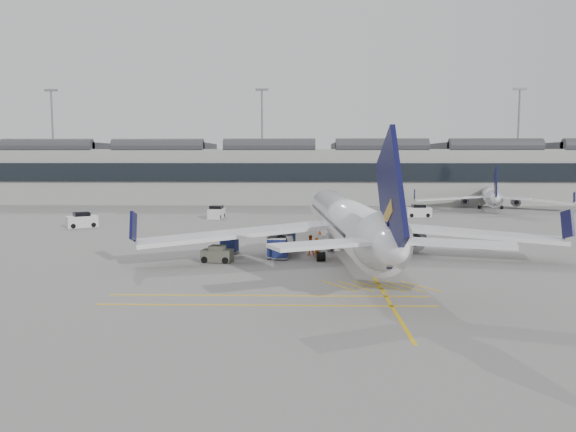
{
  "coord_description": "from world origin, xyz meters",
  "views": [
    {
      "loc": [
        4.2,
        -47.57,
        9.45
      ],
      "look_at": [
        3.01,
        4.26,
        4.0
      ],
      "focal_mm": 35.0,
      "sensor_mm": 36.0,
      "label": 1
    }
  ],
  "objects_px": {
    "airliner_main": "(348,222)",
    "belt_loader": "(343,243)",
    "ramp_agent_a": "(317,248)",
    "ramp_agent_b": "(310,245)",
    "baggage_cart_a": "(277,247)",
    "pushback_tug": "(217,255)"
  },
  "relations": [
    {
      "from": "airliner_main",
      "to": "belt_loader",
      "type": "xyz_separation_m",
      "value": [
        -0.04,
        4.7,
        -2.76
      ]
    },
    {
      "from": "ramp_agent_a",
      "to": "pushback_tug",
      "type": "xyz_separation_m",
      "value": [
        -9.11,
        -2.29,
        -0.29
      ]
    },
    {
      "from": "airliner_main",
      "to": "belt_loader",
      "type": "relative_size",
      "value": 8.21
    },
    {
      "from": "airliner_main",
      "to": "ramp_agent_a",
      "type": "distance_m",
      "value": 3.76
    },
    {
      "from": "belt_loader",
      "to": "ramp_agent_b",
      "type": "bearing_deg",
      "value": -146.25
    },
    {
      "from": "airliner_main",
      "to": "ramp_agent_b",
      "type": "relative_size",
      "value": 22.22
    },
    {
      "from": "baggage_cart_a",
      "to": "ramp_agent_b",
      "type": "relative_size",
      "value": 1.03
    },
    {
      "from": "ramp_agent_a",
      "to": "ramp_agent_b",
      "type": "distance_m",
      "value": 1.65
    },
    {
      "from": "belt_loader",
      "to": "ramp_agent_a",
      "type": "bearing_deg",
      "value": -130.93
    },
    {
      "from": "baggage_cart_a",
      "to": "airliner_main",
      "type": "bearing_deg",
      "value": 6.1
    },
    {
      "from": "belt_loader",
      "to": "ramp_agent_b",
      "type": "relative_size",
      "value": 2.71
    },
    {
      "from": "baggage_cart_a",
      "to": "pushback_tug",
      "type": "bearing_deg",
      "value": -161.67
    },
    {
      "from": "belt_loader",
      "to": "ramp_agent_a",
      "type": "xyz_separation_m",
      "value": [
        -2.83,
        -5.08,
        0.35
      ]
    },
    {
      "from": "belt_loader",
      "to": "baggage_cart_a",
      "type": "distance_m",
      "value": 8.66
    },
    {
      "from": "ramp_agent_a",
      "to": "pushback_tug",
      "type": "bearing_deg",
      "value": 141.09
    },
    {
      "from": "airliner_main",
      "to": "ramp_agent_b",
      "type": "xyz_separation_m",
      "value": [
        -3.53,
        1.13,
        -2.4
      ]
    },
    {
      "from": "ramp_agent_b",
      "to": "belt_loader",
      "type": "bearing_deg",
      "value": -140.91
    },
    {
      "from": "belt_loader",
      "to": "baggage_cart_a",
      "type": "height_order",
      "value": "belt_loader"
    },
    {
      "from": "pushback_tug",
      "to": "belt_loader",
      "type": "bearing_deg",
      "value": 40.78
    },
    {
      "from": "airliner_main",
      "to": "pushback_tug",
      "type": "height_order",
      "value": "airliner_main"
    },
    {
      "from": "belt_loader",
      "to": "ramp_agent_a",
      "type": "distance_m",
      "value": 5.83
    },
    {
      "from": "ramp_agent_a",
      "to": "ramp_agent_b",
      "type": "xyz_separation_m",
      "value": [
        -0.67,
        1.51,
        0.01
      ]
    }
  ]
}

